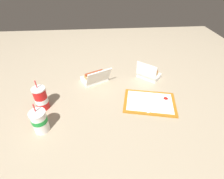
% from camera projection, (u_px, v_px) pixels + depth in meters
% --- Properties ---
extents(ground_plane, '(3.20, 3.20, 0.00)m').
position_uv_depth(ground_plane, '(109.00, 96.00, 1.34)').
color(ground_plane, gray).
extents(food_tray, '(0.42, 0.34, 0.01)m').
position_uv_depth(food_tray, '(149.00, 102.00, 1.27)').
color(food_tray, '#A56619').
rests_on(food_tray, ground_plane).
extents(ketchup_cup, '(0.04, 0.04, 0.02)m').
position_uv_depth(ketchup_cup, '(165.00, 100.00, 1.27)').
color(ketchup_cup, white).
rests_on(ketchup_cup, food_tray).
extents(napkin_stack, '(0.13, 0.13, 0.00)m').
position_uv_depth(napkin_stack, '(150.00, 99.00, 1.29)').
color(napkin_stack, white).
rests_on(napkin_stack, food_tray).
extents(plastic_fork, '(0.11, 0.05, 0.00)m').
position_uv_depth(plastic_fork, '(154.00, 110.00, 1.19)').
color(plastic_fork, white).
rests_on(plastic_fork, food_tray).
extents(clamshell_hotdog_right, '(0.23, 0.23, 0.16)m').
position_uv_depth(clamshell_hotdog_right, '(149.00, 74.00, 1.52)').
color(clamshell_hotdog_right, white).
rests_on(clamshell_hotdog_right, ground_plane).
extents(clamshell_hotdog_left, '(0.27, 0.26, 0.16)m').
position_uv_depth(clamshell_hotdog_left, '(95.00, 78.00, 1.48)').
color(clamshell_hotdog_left, white).
rests_on(clamshell_hotdog_left, ground_plane).
extents(soda_cup_corner, '(0.09, 0.09, 0.23)m').
position_uv_depth(soda_cup_corner, '(41.00, 99.00, 1.19)').
color(soda_cup_corner, red).
rests_on(soda_cup_corner, ground_plane).
extents(soda_cup_front, '(0.10, 0.10, 0.21)m').
position_uv_depth(soda_cup_front, '(40.00, 121.00, 1.03)').
color(soda_cup_front, white).
rests_on(soda_cup_front, ground_plane).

